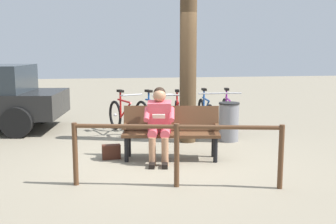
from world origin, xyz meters
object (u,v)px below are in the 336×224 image
person_reading (159,121)px  bicycle_green (227,114)px  bicycle_silver (153,117)px  bicycle_orange (124,117)px  handbag (111,152)px  bicycle_black (205,114)px  tree_trunk (188,65)px  litter_bin (229,122)px  bicycle_red (177,117)px  bench (171,128)px

person_reading → bicycle_green: (-1.90, -2.31, -0.31)m
bicycle_silver → bicycle_orange: (0.62, -0.10, 0.00)m
handbag → bicycle_black: (-2.17, -2.11, 0.24)m
person_reading → bicycle_orange: 2.37m
bicycle_orange → bicycle_black: bearing=70.9°
tree_trunk → bicycle_silver: (0.58, -0.92, -1.16)m
bicycle_green → bicycle_orange: (2.34, 0.01, 0.00)m
tree_trunk → bicycle_black: 1.69m
litter_bin → bicycle_orange: bicycle_orange is taller
bicycle_red → bicycle_silver: same height
person_reading → bicycle_orange: size_ratio=0.75×
bicycle_black → bicycle_orange: bearing=-85.6°
handbag → bicycle_red: 2.43m
tree_trunk → handbag: bearing=34.6°
tree_trunk → bicycle_green: (-1.15, -1.03, -1.16)m
handbag → bicycle_silver: bicycle_silver is taller
bench → litter_bin: bearing=-130.8°
handbag → bicycle_red: size_ratio=0.18×
litter_bin → bicycle_red: bicycle_red is taller
handbag → litter_bin: size_ratio=0.39×
handbag → bicycle_black: bicycle_black is taller
litter_bin → bicycle_green: size_ratio=0.46×
handbag → litter_bin: litter_bin is taller
handbag → litter_bin: bearing=-157.5°
handbag → bicycle_orange: 2.12m
bench → litter_bin: (-1.36, -1.08, -0.12)m
person_reading → bicycle_red: (-0.71, -2.14, -0.31)m
handbag → bicycle_silver: size_ratio=0.19×
handbag → bicycle_red: (-1.49, -1.91, 0.24)m
bicycle_green → handbag: bearing=-41.8°
bicycle_red → bicycle_orange: 1.16m
bicycle_silver → handbag: bearing=-47.6°
bicycle_black → litter_bin: bearing=12.6°
person_reading → bicycle_orange: person_reading is taller
bench → litter_bin: size_ratio=2.15×
bench → tree_trunk: 1.63m
litter_bin → bicycle_green: (-0.33, -1.11, -0.03)m
tree_trunk → litter_bin: size_ratio=3.94×
person_reading → bicycle_orange: (0.44, -2.31, -0.31)m
bicycle_black → bicycle_orange: (1.83, 0.03, 0.00)m
handbag → litter_bin: (-2.35, -0.98, 0.27)m
bench → bicycle_red: bearing=-93.1°
bicycle_black → bicycle_silver: bearing=-80.4°
handbag → bicycle_red: bicycle_red is taller
bench → handbag: bearing=4.6°
bench → person_reading: 0.30m
bicycle_green → bicycle_orange: size_ratio=1.04×
litter_bin → bicycle_orange: bearing=-28.7°
litter_bin → bicycle_black: (0.18, -1.13, -0.03)m
handbag → bicycle_green: bicycle_green is taller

